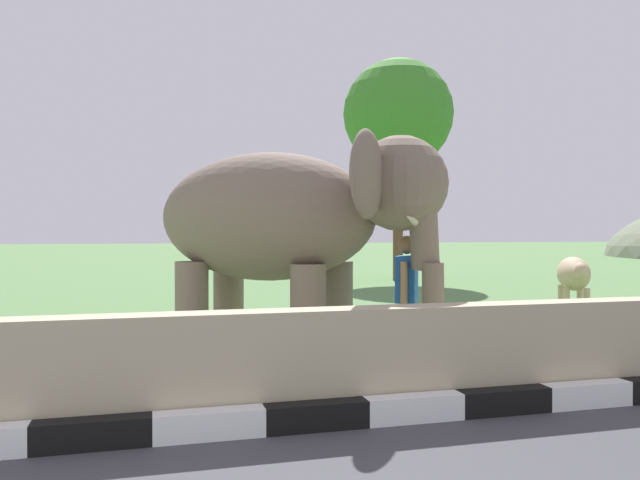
# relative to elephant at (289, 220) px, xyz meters

# --- Properties ---
(striped_curb) EXTENTS (16.20, 0.20, 0.24)m
(striped_curb) POSITION_rel_elephant_xyz_m (-2.65, -2.87, -1.74)
(striped_curb) COLOR white
(striped_curb) RESTS_ON ground_plane
(barrier_parapet) EXTENTS (28.00, 0.36, 1.00)m
(barrier_parapet) POSITION_rel_elephant_xyz_m (-0.30, -2.57, -1.36)
(barrier_parapet) COLOR tan
(barrier_parapet) RESTS_ON ground_plane
(elephant) EXTENTS (3.91, 3.72, 2.87)m
(elephant) POSITION_rel_elephant_xyz_m (0.00, 0.00, 0.00)
(elephant) COLOR #776457
(elephant) RESTS_ON ground_plane
(person_handler) EXTENTS (0.42, 0.59, 1.66)m
(person_handler) POSITION_rel_elephant_xyz_m (1.35, -0.72, -0.94)
(person_handler) COLOR navy
(person_handler) RESTS_ON ground_plane
(cow_near) EXTENTS (1.31, 1.84, 1.23)m
(cow_near) POSITION_rel_elephant_xyz_m (6.23, 2.48, -0.99)
(cow_near) COLOR tan
(cow_near) RESTS_ON ground_plane
(tree_distant) EXTENTS (3.94, 3.94, 7.95)m
(tree_distant) POSITION_rel_elephant_xyz_m (6.87, 13.03, 4.08)
(tree_distant) COLOR brown
(tree_distant) RESTS_ON ground_plane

